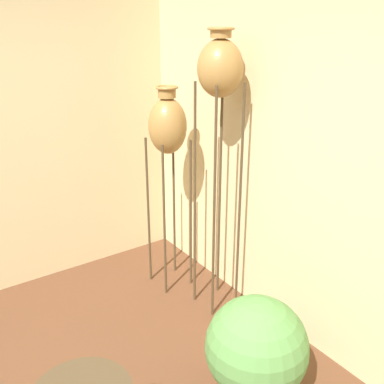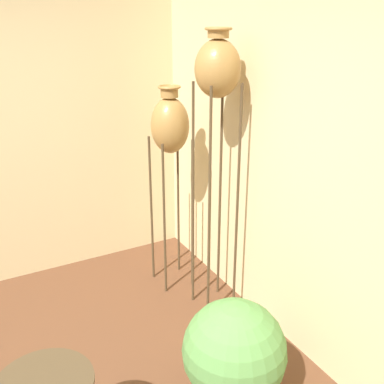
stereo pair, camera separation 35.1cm
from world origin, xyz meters
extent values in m
cube|color=beige|center=(2.00, 0.00, 1.35)|extent=(0.06, 7.94, 2.70)
cylinder|color=#473823|center=(1.60, 0.66, 0.89)|extent=(0.02, 0.02, 1.78)
cylinder|color=#473823|center=(1.84, 0.66, 0.89)|extent=(0.02, 0.02, 1.78)
cylinder|color=#473823|center=(1.60, 0.90, 0.89)|extent=(0.02, 0.02, 1.78)
cylinder|color=#473823|center=(1.84, 0.90, 0.89)|extent=(0.02, 0.02, 1.78)
torus|color=#473823|center=(1.72, 0.78, 1.78)|extent=(0.25, 0.25, 0.02)
ellipsoid|color=olive|center=(1.72, 0.78, 1.87)|extent=(0.31, 0.31, 0.39)
cylinder|color=olive|center=(1.72, 0.78, 2.09)|extent=(0.14, 0.14, 0.06)
torus|color=olive|center=(1.72, 0.78, 2.12)|extent=(0.18, 0.18, 0.02)
cylinder|color=#473823|center=(1.46, 1.12, 0.65)|extent=(0.02, 0.02, 1.30)
cylinder|color=#473823|center=(1.71, 1.12, 0.65)|extent=(0.02, 0.02, 1.30)
cylinder|color=#473823|center=(1.46, 1.38, 0.65)|extent=(0.02, 0.02, 1.30)
cylinder|color=#473823|center=(1.71, 1.38, 0.65)|extent=(0.02, 0.02, 1.30)
torus|color=#473823|center=(1.58, 1.25, 1.30)|extent=(0.26, 0.26, 0.02)
ellipsoid|color=olive|center=(1.58, 1.25, 1.40)|extent=(0.30, 0.30, 0.44)
cylinder|color=olive|center=(1.58, 1.25, 1.66)|extent=(0.14, 0.14, 0.08)
torus|color=olive|center=(1.58, 1.25, 1.70)|extent=(0.18, 0.18, 0.02)
torus|color=#B26647|center=(1.27, -0.18, 0.20)|extent=(0.40, 0.40, 0.02)
sphere|color=#568E47|center=(1.27, -0.18, 0.43)|extent=(0.60, 0.60, 0.60)
camera|label=1|loc=(-0.22, -1.67, 2.21)|focal=42.00mm
camera|label=2|loc=(0.08, -1.85, 2.21)|focal=42.00mm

